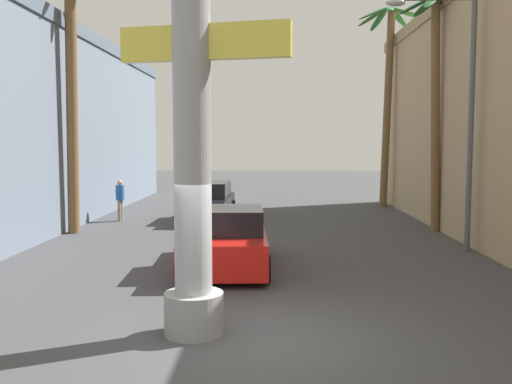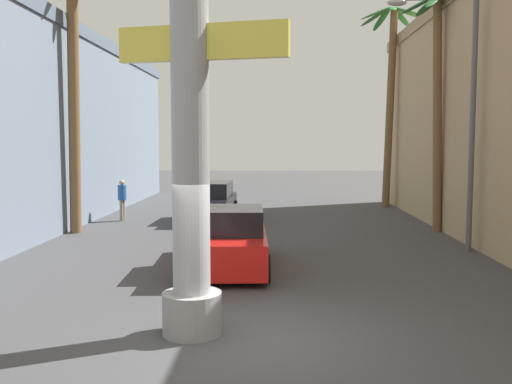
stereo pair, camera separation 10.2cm
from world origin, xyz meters
The scene contains 10 objects.
ground_plane centered at (0.00, 10.00, 0.00)m, with size 89.25×89.25×0.00m, color #424244.
building_left centered at (-10.31, 13.72, 3.82)m, with size 7.02×26.64×7.61m.
neon_sign_pole centered at (-0.91, 0.39, 4.76)m, with size 3.16×0.98×9.54m.
street_lamp centered at (5.66, 7.75, 4.43)m, with size 2.57×0.28×7.33m.
car_lead centered at (-0.81, 5.36, 0.70)m, with size 2.33×4.71×1.56m.
car_far centered at (-2.20, 14.22, 0.74)m, with size 1.95×4.72×1.56m.
palm_tree_far_right centered at (5.98, 19.31, 6.09)m, with size 3.32×3.26×9.71m.
palm_tree_mid_left centered at (-6.50, 10.81, 5.34)m, with size 2.91×2.68×8.99m.
palm_tree_mid_right centered at (6.13, 11.62, 5.27)m, with size 2.68×2.52×8.29m.
pedestrian_far_left centered at (-5.72, 13.83, 0.97)m, with size 0.38×0.38×1.67m.
Camera 2 is at (0.45, -8.77, 3.17)m, focal length 40.00 mm.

